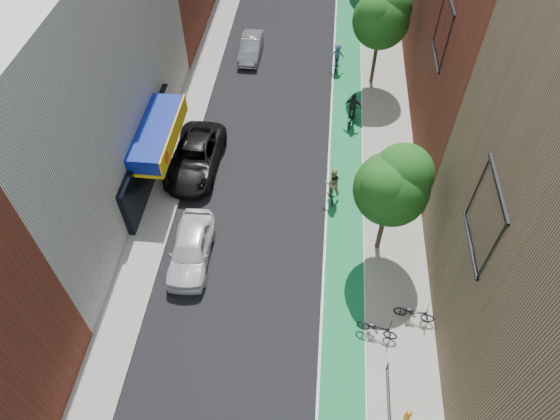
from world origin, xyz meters
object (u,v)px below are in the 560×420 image
(cyclist_lane_near, at_px, (332,186))
(cyclist_lane_mid, at_px, (352,112))
(parked_car_white, at_px, (191,249))
(fire_hydrant, at_px, (408,415))
(parked_car_silver, at_px, (251,47))
(cyclist_lane_far, at_px, (337,58))
(parked_car_black, at_px, (195,157))

(cyclist_lane_near, relative_size, cyclist_lane_mid, 0.96)
(parked_car_white, relative_size, fire_hydrant, 6.33)
(parked_car_silver, height_order, cyclist_lane_near, cyclist_lane_near)
(parked_car_white, xyz_separation_m, cyclist_lane_near, (6.69, 4.64, 0.17))
(cyclist_lane_far, bearing_deg, parked_car_silver, -4.23)
(parked_car_silver, relative_size, cyclist_lane_far, 2.10)
(parked_car_white, distance_m, cyclist_lane_mid, 13.56)
(parked_car_black, height_order, cyclist_lane_near, cyclist_lane_near)
(parked_car_black, distance_m, parked_car_silver, 11.84)
(parked_car_silver, distance_m, cyclist_lane_near, 14.77)
(parked_car_silver, bearing_deg, cyclist_lane_far, -9.54)
(parked_car_white, bearing_deg, cyclist_lane_mid, 53.22)
(parked_car_silver, distance_m, cyclist_lane_mid, 10.04)
(parked_car_black, bearing_deg, fire_hydrant, -47.77)
(parked_car_silver, relative_size, fire_hydrant, 5.53)
(cyclist_lane_mid, xyz_separation_m, fire_hydrant, (2.23, -17.96, -0.31))
(parked_car_white, height_order, parked_car_silver, parked_car_white)
(parked_car_black, distance_m, cyclist_lane_near, 7.98)
(parked_car_black, xyz_separation_m, cyclist_lane_far, (7.80, 10.65, 0.05))
(parked_car_silver, height_order, fire_hydrant, parked_car_silver)
(parked_car_silver, xyz_separation_m, cyclist_lane_mid, (7.27, -6.92, 0.18))
(parked_car_white, height_order, parked_car_black, parked_car_black)
(parked_car_silver, bearing_deg, parked_car_black, -97.39)
(parked_car_white, relative_size, cyclist_lane_far, 2.40)
(parked_car_white, distance_m, parked_car_silver, 18.04)
(cyclist_lane_near, xyz_separation_m, cyclist_lane_mid, (1.07, 6.48, -0.11))
(cyclist_lane_near, relative_size, fire_hydrant, 2.90)
(cyclist_lane_near, bearing_deg, parked_car_silver, -73.52)
(cyclist_lane_mid, bearing_deg, cyclist_lane_near, 94.58)
(parked_car_black, relative_size, cyclist_lane_mid, 2.60)
(cyclist_lane_near, bearing_deg, cyclist_lane_far, -98.35)
(parked_car_black, xyz_separation_m, cyclist_lane_mid, (8.87, 4.81, 0.05))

